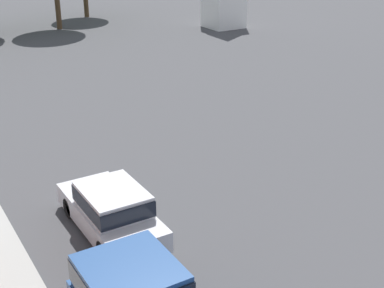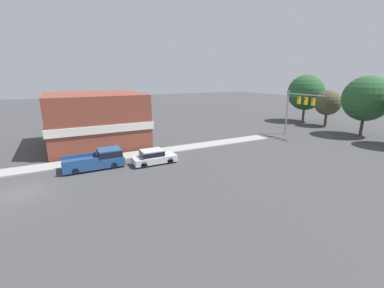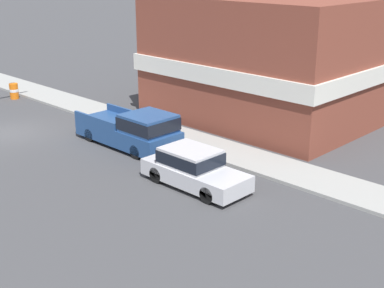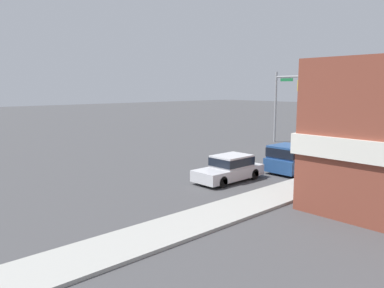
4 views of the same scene
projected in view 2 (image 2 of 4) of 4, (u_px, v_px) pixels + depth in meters
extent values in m
plane|color=#424244|center=(21.00, 193.00, 20.19)|extent=(200.00, 200.00, 0.00)
cube|color=#9E9E99|center=(27.00, 170.00, 25.06)|extent=(2.40, 60.00, 0.14)
cylinder|color=gray|center=(287.00, 113.00, 39.70)|extent=(0.22, 0.22, 6.84)
cylinder|color=gray|center=(305.00, 95.00, 36.37)|extent=(6.01, 0.18, 0.18)
cube|color=gold|center=(299.00, 100.00, 37.45)|extent=(0.36, 0.36, 1.05)
sphere|color=red|center=(298.00, 98.00, 37.28)|extent=(0.22, 0.22, 0.22)
cube|color=gold|center=(306.00, 101.00, 36.42)|extent=(0.36, 0.36, 1.05)
sphere|color=red|center=(305.00, 99.00, 36.25)|extent=(0.22, 0.22, 0.22)
cube|color=gold|center=(313.00, 102.00, 35.39)|extent=(0.36, 0.36, 1.05)
sphere|color=red|center=(312.00, 100.00, 35.22)|extent=(0.22, 0.22, 0.22)
cube|color=#196B38|center=(295.00, 96.00, 37.99)|extent=(1.40, 0.04, 0.30)
cylinder|color=black|center=(164.00, 157.00, 28.28)|extent=(0.22, 0.66, 0.66)
cylinder|color=black|center=(170.00, 161.00, 26.90)|extent=(0.22, 0.66, 0.66)
cylinder|color=black|center=(139.00, 160.00, 27.02)|extent=(0.22, 0.66, 0.66)
cylinder|color=black|center=(144.00, 165.00, 25.64)|extent=(0.22, 0.66, 0.66)
cube|color=silver|center=(155.00, 159.00, 26.91)|extent=(1.83, 4.53, 0.65)
cube|color=silver|center=(152.00, 153.00, 26.62)|extent=(1.69, 2.18, 0.69)
cube|color=black|center=(152.00, 153.00, 26.62)|extent=(1.70, 2.26, 0.49)
cylinder|color=black|center=(110.00, 160.00, 27.10)|extent=(0.22, 0.66, 0.66)
cylinder|color=black|center=(114.00, 166.00, 25.45)|extent=(0.22, 0.66, 0.66)
cylinder|color=black|center=(74.00, 165.00, 25.52)|extent=(0.22, 0.66, 0.66)
cylinder|color=black|center=(75.00, 171.00, 23.88)|extent=(0.22, 0.66, 0.66)
cube|color=navy|center=(94.00, 163.00, 25.42)|extent=(2.14, 5.70, 0.85)
cube|color=navy|center=(109.00, 153.00, 25.90)|extent=(2.03, 2.17, 0.81)
cube|color=black|center=(109.00, 153.00, 25.90)|extent=(2.05, 2.25, 0.57)
cube|color=navy|center=(79.00, 156.00, 25.58)|extent=(0.12, 3.24, 0.35)
cube|color=navy|center=(80.00, 162.00, 23.85)|extent=(0.12, 3.24, 0.35)
cube|color=brown|center=(96.00, 119.00, 34.11)|extent=(11.76, 11.67, 6.75)
cube|color=silver|center=(96.00, 122.00, 34.19)|extent=(12.06, 11.97, 0.90)
cylinder|color=#4C3823|center=(303.00, 115.00, 51.55)|extent=(0.44, 0.44, 2.69)
sphere|color=#28562D|center=(306.00, 92.00, 50.41)|extent=(6.86, 6.86, 6.86)
cylinder|color=#4C3823|center=(325.00, 120.00, 46.95)|extent=(0.44, 0.44, 2.25)
sphere|color=#4C4C33|center=(328.00, 102.00, 46.14)|extent=(4.56, 4.56, 4.56)
cylinder|color=#4C3823|center=(361.00, 127.00, 39.28)|extent=(0.44, 0.44, 2.66)
sphere|color=#28562D|center=(366.00, 99.00, 38.16)|extent=(6.68, 6.68, 6.68)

